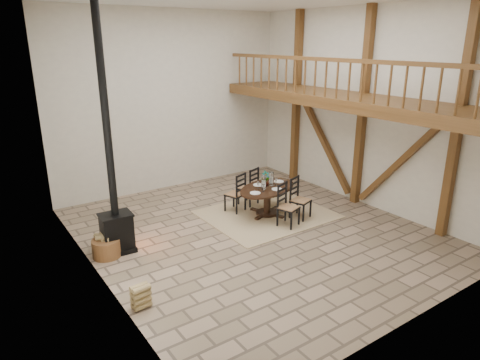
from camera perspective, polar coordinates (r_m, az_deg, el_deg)
ground at (r=9.85m, az=1.92°, el=-6.89°), size 8.00×8.00×0.00m
room_shell at (r=9.75m, az=7.85°, el=11.20°), size 7.02×8.02×5.01m
rug at (r=10.78m, az=3.60°, el=-4.57°), size 3.00×2.50×0.02m
dining_table at (r=10.63m, az=3.64°, el=-2.52°), size 2.02×2.18×1.14m
wood_stove at (r=8.89m, az=-16.45°, el=-2.64°), size 0.67×0.53×5.00m
log_basket at (r=9.12m, az=-17.38°, el=-8.53°), size 0.57×0.57×0.47m
log_stack at (r=7.38m, az=-13.09°, el=-14.88°), size 0.32×0.24×0.41m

